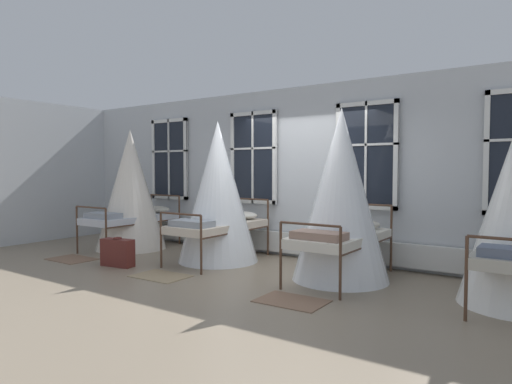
{
  "coord_description": "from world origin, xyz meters",
  "views": [
    {
      "loc": [
        3.7,
        -5.63,
        1.55
      ],
      "look_at": [
        -0.31,
        0.2,
        1.2
      ],
      "focal_mm": 31.42,
      "sensor_mm": 36.0,
      "label": 1
    }
  ],
  "objects_px": {
    "suitcase_dark": "(118,252)",
    "cot_second": "(218,193)",
    "cot_first": "(131,191)",
    "cot_third": "(341,197)"
  },
  "relations": [
    {
      "from": "cot_first",
      "to": "suitcase_dark",
      "type": "height_order",
      "value": "cot_first"
    },
    {
      "from": "cot_second",
      "to": "suitcase_dark",
      "type": "distance_m",
      "value": 1.89
    },
    {
      "from": "cot_first",
      "to": "cot_second",
      "type": "distance_m",
      "value": 2.18
    },
    {
      "from": "cot_first",
      "to": "cot_third",
      "type": "bearing_deg",
      "value": -90.99
    },
    {
      "from": "cot_second",
      "to": "suitcase_dark",
      "type": "height_order",
      "value": "cot_second"
    },
    {
      "from": "cot_first",
      "to": "suitcase_dark",
      "type": "distance_m",
      "value": 1.88
    },
    {
      "from": "suitcase_dark",
      "to": "cot_second",
      "type": "bearing_deg",
      "value": 40.81
    },
    {
      "from": "cot_first",
      "to": "cot_second",
      "type": "relative_size",
      "value": 0.99
    },
    {
      "from": "cot_third",
      "to": "suitcase_dark",
      "type": "height_order",
      "value": "cot_third"
    },
    {
      "from": "cot_second",
      "to": "cot_third",
      "type": "xyz_separation_m",
      "value": [
        2.25,
        -0.04,
        0.02
      ]
    }
  ]
}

